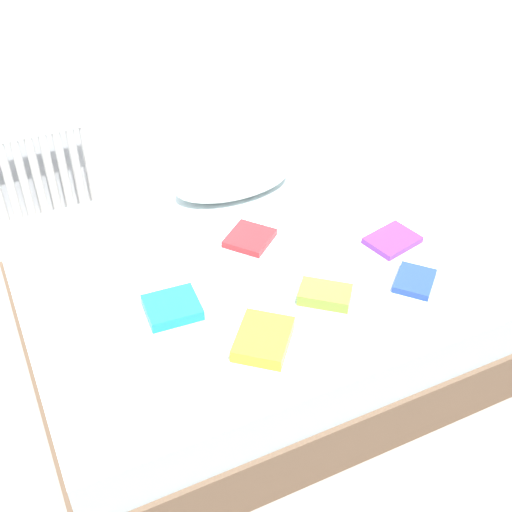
# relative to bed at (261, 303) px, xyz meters

# --- Properties ---
(ground_plane) EXTENTS (8.00, 8.00, 0.00)m
(ground_plane) POSITION_rel_bed_xyz_m (0.00, 0.00, -0.25)
(ground_plane) COLOR #9E998E
(bed) EXTENTS (2.00, 1.50, 0.50)m
(bed) POSITION_rel_bed_xyz_m (0.00, 0.00, 0.00)
(bed) COLOR brown
(bed) RESTS_ON ground
(radiator) EXTENTS (0.66, 0.04, 0.57)m
(radiator) POSITION_rel_bed_xyz_m (-0.74, 1.20, 0.15)
(radiator) COLOR white
(radiator) RESTS_ON ground
(pillow) EXTENTS (0.57, 0.29, 0.12)m
(pillow) POSITION_rel_bed_xyz_m (0.11, 0.53, 0.31)
(pillow) COLOR white
(pillow) RESTS_ON bed
(textbook_blue) EXTENTS (0.23, 0.22, 0.03)m
(textbook_blue) POSITION_rel_bed_xyz_m (0.48, -0.40, 0.27)
(textbook_blue) COLOR #2847B7
(textbook_blue) RESTS_ON bed
(textbook_lime) EXTENTS (0.23, 0.22, 0.05)m
(textbook_lime) POSITION_rel_bed_xyz_m (0.11, -0.33, 0.28)
(textbook_lime) COLOR #8CC638
(textbook_lime) RESTS_ON bed
(textbook_yellow) EXTENTS (0.29, 0.29, 0.05)m
(textbook_yellow) POSITION_rel_bed_xyz_m (-0.20, -0.44, 0.28)
(textbook_yellow) COLOR yellow
(textbook_yellow) RESTS_ON bed
(textbook_teal) EXTENTS (0.21, 0.19, 0.04)m
(textbook_teal) POSITION_rel_bed_xyz_m (-0.44, -0.14, 0.28)
(textbook_teal) COLOR teal
(textbook_teal) RESTS_ON bed
(textbook_purple) EXTENTS (0.24, 0.21, 0.03)m
(textbook_purple) POSITION_rel_bed_xyz_m (0.56, -0.14, 0.27)
(textbook_purple) COLOR purple
(textbook_purple) RESTS_ON bed
(textbook_red) EXTENTS (0.26, 0.25, 0.03)m
(textbook_red) POSITION_rel_bed_xyz_m (0.01, 0.13, 0.27)
(textbook_red) COLOR red
(textbook_red) RESTS_ON bed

